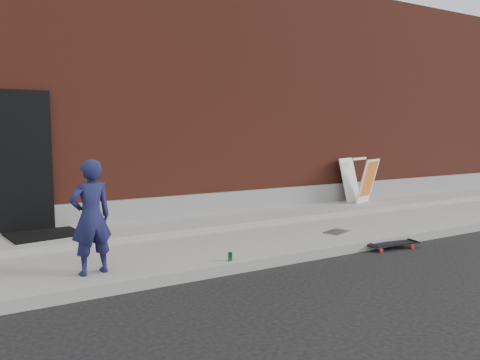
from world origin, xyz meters
TOP-DOWN VIEW (x-y plane):
  - ground at (0.00, 0.00)m, footprint 80.00×80.00m
  - sidewalk at (0.00, 1.50)m, footprint 20.00×3.00m
  - apron at (0.00, 2.40)m, footprint 20.00×1.20m
  - building at (-0.00, 6.99)m, footprint 20.00×8.10m
  - child at (-2.01, 0.48)m, footprint 0.56×0.42m
  - skateboard at (2.54, -0.12)m, footprint 0.91×0.35m
  - pizza_sign at (4.42, 2.58)m, footprint 0.81×0.88m
  - soda_can at (-0.29, 0.13)m, footprint 0.06×0.06m
  - doormat at (-2.30, 2.55)m, footprint 1.15×0.99m
  - utility_plate at (2.14, 0.76)m, footprint 0.51×0.42m

SIDE VIEW (x-z plane):
  - ground at x=0.00m, z-range 0.00..0.00m
  - sidewalk at x=0.00m, z-range 0.00..0.15m
  - skateboard at x=2.54m, z-range 0.03..0.13m
  - utility_plate at x=2.14m, z-range 0.15..0.16m
  - apron at x=0.00m, z-range 0.15..0.25m
  - soda_can at x=-0.29m, z-range 0.15..0.27m
  - doormat at x=-2.30m, z-range 0.25..0.28m
  - pizza_sign at x=4.42m, z-range 0.25..1.27m
  - child at x=-2.01m, z-range 0.15..1.55m
  - building at x=0.00m, z-range 0.00..5.00m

